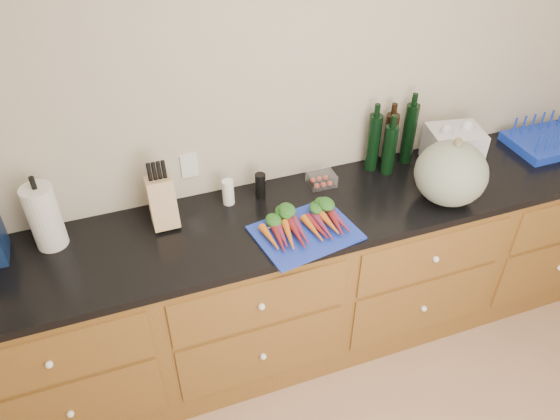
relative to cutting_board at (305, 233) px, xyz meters
name	(u,v)px	position (x,y,z in m)	size (l,w,h in m)	color
wall_back	(305,109)	(0.18, 0.48, 0.35)	(4.10, 0.05, 2.60)	#BCB29C
cabinets	(323,277)	(0.18, 0.16, -0.50)	(3.60, 0.64, 0.90)	brown
countertop	(327,208)	(0.18, 0.16, -0.03)	(3.64, 0.62, 0.04)	black
cutting_board	(305,233)	(0.00, 0.00, 0.00)	(0.45, 0.34, 0.01)	#1A31AF
carrots	(303,223)	(0.00, 0.04, 0.03)	(0.37, 0.27, 0.05)	orange
squash	(451,173)	(0.74, 0.01, 0.15)	(0.34, 0.34, 0.31)	slate
paper_towel	(45,217)	(-1.08, 0.32, 0.15)	(0.13, 0.13, 0.30)	silver
knife_block	(162,202)	(-0.58, 0.30, 0.11)	(0.12, 0.12, 0.24)	tan
grinder_salt	(228,192)	(-0.26, 0.34, 0.06)	(0.06, 0.06, 0.13)	white
grinder_pepper	(260,185)	(-0.10, 0.34, 0.06)	(0.05, 0.05, 0.13)	black
canister_chrome	(262,188)	(-0.09, 0.34, 0.04)	(0.04, 0.04, 0.10)	silver
tomato_box	(321,179)	(0.22, 0.33, 0.03)	(0.13, 0.11, 0.06)	white
bottles	(391,141)	(0.62, 0.37, 0.15)	(0.28, 0.14, 0.33)	black
grocery_bag	(453,147)	(0.95, 0.28, 0.09)	(0.27, 0.22, 0.20)	white
dish_rack	(546,140)	(1.55, 0.24, 0.03)	(0.40, 0.32, 0.16)	#1533BB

